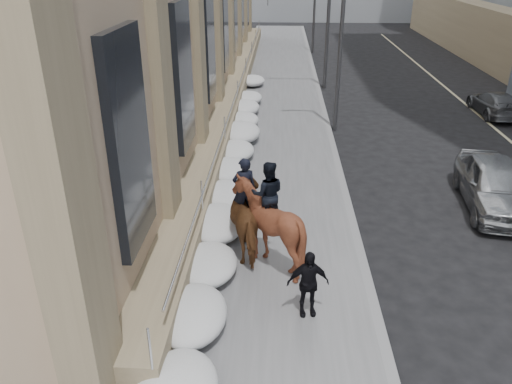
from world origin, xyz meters
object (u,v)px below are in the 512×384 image
mounted_horse_right (267,221)px  pedestrian (308,283)px  car_silver (495,184)px  car_grey (495,103)px  mounted_horse_left (251,217)px

mounted_horse_right → pedestrian: (0.95, -2.02, -0.41)m
pedestrian → car_silver: 8.50m
mounted_horse_right → car_grey: mounted_horse_right is taller
mounted_horse_right → pedestrian: bearing=111.5°
mounted_horse_right → car_grey: size_ratio=0.67×
pedestrian → car_grey: (10.17, 16.23, -0.32)m
pedestrian → car_silver: bearing=34.4°
car_grey → mounted_horse_left: bearing=49.8°
mounted_horse_left → car_silver: bearing=-175.4°
car_grey → mounted_horse_right: bearing=52.1°
mounted_horse_left → pedestrian: 2.96m
pedestrian → car_silver: pedestrian is taller
pedestrian → car_grey: size_ratio=0.39×
car_silver → car_grey: 11.16m
mounted_horse_left → pedestrian: mounted_horse_left is taller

